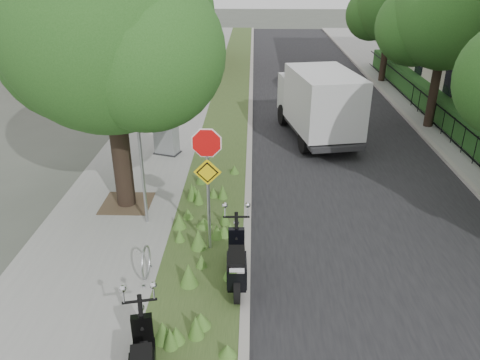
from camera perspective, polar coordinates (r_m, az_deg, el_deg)
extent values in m
plane|color=#4C5147|center=(11.16, 3.38, -10.54)|extent=(120.00, 120.00, 0.00)
cube|color=gray|center=(20.46, -9.40, 6.68)|extent=(3.50, 60.00, 0.12)
cube|color=#354D21|center=(20.13, -1.63, 6.70)|extent=(2.00, 60.00, 0.12)
cube|color=#9E9991|center=(20.09, 1.24, 6.69)|extent=(0.20, 60.00, 0.13)
cube|color=black|center=(20.40, 11.17, 6.31)|extent=(7.00, 60.00, 0.01)
cube|color=#9E9991|center=(21.24, 20.59, 6.09)|extent=(0.20, 60.00, 0.13)
cube|color=gray|center=(21.85, 24.82, 5.85)|extent=(3.20, 60.00, 0.12)
cylinder|color=black|center=(13.05, -14.60, 5.92)|extent=(0.52, 0.52, 4.48)
sphere|color=#24541C|center=(12.44, -16.04, 17.78)|extent=(5.40, 5.40, 5.40)
sphere|color=#24541C|center=(13.68, -19.74, 15.05)|extent=(4.05, 4.05, 4.05)
sphere|color=#24541C|center=(11.60, -11.39, 15.02)|extent=(3.78, 3.78, 3.78)
cube|color=#473828|center=(13.93, -13.60, -2.76)|extent=(1.40, 1.40, 0.01)
cylinder|color=#A5A8AD|center=(12.02, -12.03, 3.27)|extent=(0.08, 0.08, 4.00)
torus|color=#A5A8AD|center=(10.63, -11.40, -9.84)|extent=(0.05, 0.77, 0.77)
cube|color=#A5A8AD|center=(10.56, -11.64, -12.56)|extent=(0.06, 0.06, 0.04)
cube|color=#A5A8AD|center=(11.12, -10.85, -10.29)|extent=(0.06, 0.06, 0.04)
cylinder|color=#A5A8AD|center=(10.86, -3.89, -1.60)|extent=(0.07, 0.07, 3.00)
cylinder|color=red|center=(10.32, -4.11, 4.50)|extent=(0.86, 0.03, 0.86)
cylinder|color=white|center=(10.34, -4.10, 4.53)|extent=(0.94, 0.02, 0.94)
cube|color=yellow|center=(10.59, -3.99, 0.97)|extent=(0.64, 0.03, 0.64)
cube|color=black|center=(21.20, 22.81, 8.55)|extent=(0.04, 24.00, 0.04)
cube|color=black|center=(21.42, 22.45, 6.51)|extent=(0.04, 24.00, 0.04)
cylinder|color=black|center=(21.32, 22.61, 7.40)|extent=(0.03, 0.03, 1.00)
cube|color=#1C4117|center=(21.56, 24.38, 7.41)|extent=(1.00, 24.00, 1.10)
cube|color=#2D2D33|center=(20.88, 26.37, 16.86)|extent=(0.25, 26.00, 0.60)
cube|color=maroon|center=(32.42, -15.68, 20.17)|extent=(9.00, 10.00, 8.00)
cylinder|color=black|center=(20.87, 22.79, 11.37)|extent=(0.36, 0.36, 4.03)
sphere|color=#24541C|center=(20.49, 23.99, 17.97)|extent=(4.20, 4.20, 4.20)
sphere|color=#24541C|center=(20.82, 20.60, 17.13)|extent=(3.15, 3.15, 3.15)
sphere|color=#24541C|center=(20.38, 26.58, 16.27)|extent=(2.94, 2.94, 2.94)
cylinder|color=black|center=(28.38, 17.31, 15.10)|extent=(0.36, 0.36, 3.64)
sphere|color=#24541C|center=(28.11, 17.92, 19.51)|extent=(3.80, 3.80, 3.80)
sphere|color=#24541C|center=(28.49, 15.74, 18.87)|extent=(2.85, 2.85, 2.85)
sphere|color=#24541C|center=(27.90, 19.65, 18.45)|extent=(2.66, 2.66, 2.66)
cylinder|color=black|center=(8.95, -11.57, -18.52)|extent=(0.26, 0.60, 0.59)
cylinder|color=black|center=(10.96, -0.44, -8.57)|extent=(0.16, 0.60, 0.59)
cylinder|color=black|center=(9.82, -0.38, -13.21)|extent=(0.16, 0.60, 0.59)
cube|color=black|center=(10.33, -0.41, -10.85)|extent=(0.44, 1.33, 0.21)
cube|color=black|center=(9.84, -0.40, -10.94)|extent=(0.44, 0.76, 0.46)
cube|color=black|center=(9.71, -0.41, -9.34)|extent=(0.37, 0.70, 0.14)
cube|color=#262628|center=(18.89, 9.32, 6.47)|extent=(2.85, 5.38, 0.17)
cube|color=#B7BABC|center=(20.45, 7.79, 10.45)|extent=(2.19, 1.70, 1.54)
cube|color=silver|center=(18.06, 10.11, 9.53)|extent=(2.77, 3.99, 2.12)
cube|color=#262628|center=(17.22, -8.82, 3.33)|extent=(1.02, 0.83, 0.04)
cube|color=gray|center=(17.01, -8.95, 5.11)|extent=(0.90, 0.71, 1.18)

